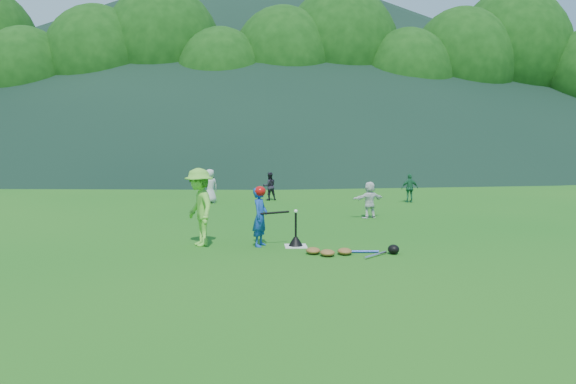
# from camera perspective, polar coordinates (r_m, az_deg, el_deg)

# --- Properties ---
(ground) EXTENTS (120.00, 120.00, 0.00)m
(ground) POSITION_cam_1_polar(r_m,az_deg,el_deg) (11.66, 0.79, -5.57)
(ground) COLOR #165D15
(ground) RESTS_ON ground
(home_plate) EXTENTS (0.45, 0.45, 0.02)m
(home_plate) POSITION_cam_1_polar(r_m,az_deg,el_deg) (11.65, 0.79, -5.52)
(home_plate) COLOR silver
(home_plate) RESTS_ON ground
(baseball) EXTENTS (0.08, 0.08, 0.08)m
(baseball) POSITION_cam_1_polar(r_m,az_deg,el_deg) (11.54, 0.79, -1.97)
(baseball) COLOR white
(baseball) RESTS_ON batting_tee
(batter_child) EXTENTS (0.44, 0.52, 1.23)m
(batter_child) POSITION_cam_1_polar(r_m,az_deg,el_deg) (11.62, -2.85, -2.54)
(batter_child) COLOR #163F99
(batter_child) RESTS_ON ground
(adult_coach) EXTENTS (0.96, 1.20, 1.62)m
(adult_coach) POSITION_cam_1_polar(r_m,az_deg,el_deg) (11.78, -8.99, -1.53)
(adult_coach) COLOR #69C539
(adult_coach) RESTS_ON ground
(fielder_a) EXTENTS (0.69, 0.62, 1.18)m
(fielder_a) POSITION_cam_1_polar(r_m,az_deg,el_deg) (19.62, -7.94, 0.60)
(fielder_a) COLOR #BBBBBB
(fielder_a) RESTS_ON ground
(fielder_b) EXTENTS (0.57, 0.49, 1.02)m
(fielder_b) POSITION_cam_1_polar(r_m,az_deg,el_deg) (20.36, -1.89, 0.58)
(fielder_b) COLOR black
(fielder_b) RESTS_ON ground
(fielder_c) EXTENTS (0.60, 0.26, 1.01)m
(fielder_c) POSITION_cam_1_polar(r_m,az_deg,el_deg) (20.10, 12.27, 0.39)
(fielder_c) COLOR #1E653C
(fielder_c) RESTS_ON ground
(fielder_d) EXTENTS (1.00, 0.64, 1.03)m
(fielder_d) POSITION_cam_1_polar(r_m,az_deg,el_deg) (15.92, 8.28, -0.79)
(fielder_d) COLOR silver
(fielder_d) RESTS_ON ground
(batting_tee) EXTENTS (0.30, 0.30, 0.68)m
(batting_tee) POSITION_cam_1_polar(r_m,az_deg,el_deg) (11.63, 0.79, -4.94)
(batting_tee) COLOR black
(batting_tee) RESTS_ON home_plate
(batter_gear) EXTENTS (0.73, 0.26, 0.59)m
(batter_gear) POSITION_cam_1_polar(r_m,az_deg,el_deg) (11.56, -2.74, -0.10)
(batter_gear) COLOR #AD0D0B
(batter_gear) RESTS_ON ground
(equipment_pile) EXTENTS (1.80, 0.76, 0.19)m
(equipment_pile) POSITION_cam_1_polar(r_m,az_deg,el_deg) (10.90, 5.80, -6.01)
(equipment_pile) COLOR olive
(equipment_pile) RESTS_ON ground
(outfield_fence) EXTENTS (70.07, 0.08, 1.33)m
(outfield_fence) POSITION_cam_1_polar(r_m,az_deg,el_deg) (39.45, -2.37, 3.18)
(outfield_fence) COLOR gray
(outfield_fence) RESTS_ON ground
(tree_line) EXTENTS (70.04, 11.40, 14.82)m
(tree_line) POSITION_cam_1_polar(r_m,az_deg,el_deg) (45.65, -2.32, 12.93)
(tree_line) COLOR #382314
(tree_line) RESTS_ON ground
(distant_hills) EXTENTS (155.00, 140.00, 32.00)m
(distant_hills) POSITION_cam_1_polar(r_m,az_deg,el_deg) (94.33, -7.93, 13.13)
(distant_hills) COLOR black
(distant_hills) RESTS_ON ground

